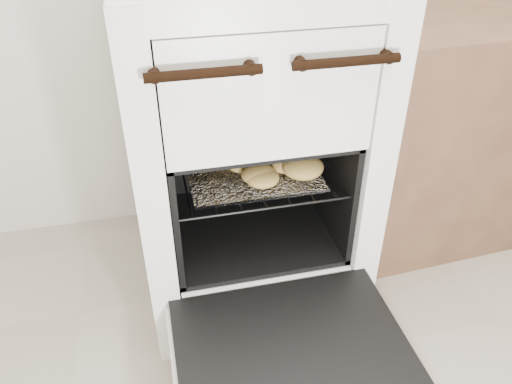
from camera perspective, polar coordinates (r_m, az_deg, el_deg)
stove at (r=1.57m, az=-1.36°, el=4.93°), size 0.67×0.74×1.03m
oven_door at (r=1.32m, az=4.15°, el=-17.70°), size 0.60×0.47×0.04m
oven_rack at (r=1.51m, az=-0.77°, el=2.91°), size 0.49×0.47×0.01m
foil_sheet at (r=1.49m, az=-0.59°, el=2.70°), size 0.38×0.33×0.01m
baked_rolls at (r=1.46m, az=0.04°, el=3.35°), size 0.38×0.33×0.06m
counter at (r=2.00m, az=20.37°, el=6.76°), size 0.86×0.60×0.83m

